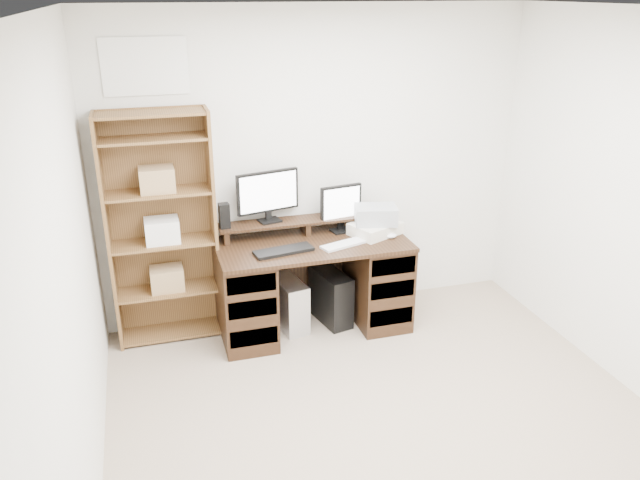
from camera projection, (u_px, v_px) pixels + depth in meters
name	position (u px, v px, depth m)	size (l,w,h in m)	color
room	(421.00, 265.00, 3.26)	(3.54, 4.04, 2.54)	tan
desk	(313.00, 284.00, 5.01)	(1.50, 0.70, 0.75)	black
riser_shelf	(305.00, 222.00, 5.02)	(1.40, 0.22, 0.12)	black
monitor_wide	(268.00, 194.00, 4.88)	(0.51, 0.17, 0.41)	black
monitor_small	(341.00, 206.00, 5.02)	(0.35, 0.15, 0.39)	black
speaker	(224.00, 216.00, 4.79)	(0.08, 0.08, 0.20)	black
keyboard_black	(284.00, 251.00, 4.68)	(0.45, 0.15, 0.03)	black
keyboard_white	(345.00, 244.00, 4.81)	(0.39, 0.12, 0.02)	silver
mouse	(391.00, 236.00, 4.94)	(0.10, 0.06, 0.04)	silver
printer	(375.00, 228.00, 5.01)	(0.38, 0.28, 0.09)	beige
basket	(376.00, 215.00, 4.97)	(0.33, 0.23, 0.14)	#979CA1
tower_silver	(289.00, 304.00, 5.07)	(0.18, 0.42, 0.42)	silver
tower_black	(331.00, 297.00, 5.16)	(0.28, 0.47, 0.44)	black
bookshelf	(162.00, 227.00, 4.70)	(0.80, 0.30, 1.80)	brown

